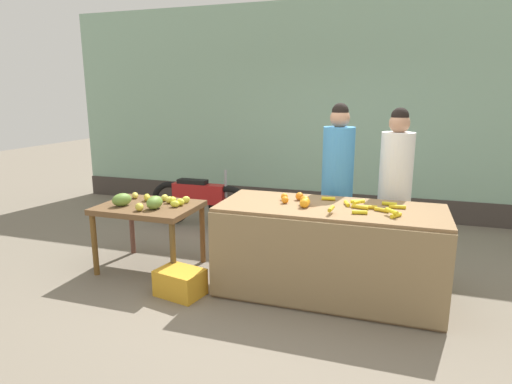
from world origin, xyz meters
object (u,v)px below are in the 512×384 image
object	(u,v)px
vendor_woman_white_shirt	(394,193)
produce_crate	(180,282)
parked_motorcycle	(199,200)
produce_sack	(243,227)
vendor_woman_blue_shirt	(337,187)

from	to	relation	value
vendor_woman_white_shirt	produce_crate	xyz separation A→B (m)	(-1.93, -1.20, -0.78)
parked_motorcycle	produce_sack	size ratio (longest dim) A/B	2.70
vendor_woman_blue_shirt	parked_motorcycle	xyz separation A→B (m)	(-2.12, 0.92, -0.53)
vendor_woman_blue_shirt	produce_crate	bearing A→B (deg)	-138.19
vendor_woman_white_shirt	produce_sack	size ratio (longest dim) A/B	3.03
vendor_woman_white_shirt	parked_motorcycle	xyz separation A→B (m)	(-2.73, 0.91, -0.50)
vendor_woman_white_shirt	parked_motorcycle	bearing A→B (deg)	161.61
vendor_woman_blue_shirt	parked_motorcycle	world-z (taller)	vendor_woman_blue_shirt
produce_crate	parked_motorcycle	bearing A→B (deg)	110.69
produce_sack	vendor_woman_blue_shirt	bearing A→B (deg)	-9.54
vendor_woman_white_shirt	produce_crate	distance (m)	2.40
parked_motorcycle	vendor_woman_white_shirt	bearing A→B (deg)	-18.39
vendor_woman_blue_shirt	produce_sack	world-z (taller)	vendor_woman_blue_shirt
parked_motorcycle	produce_sack	bearing A→B (deg)	-37.46
vendor_woman_white_shirt	produce_sack	bearing A→B (deg)	174.14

